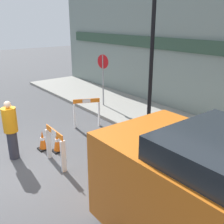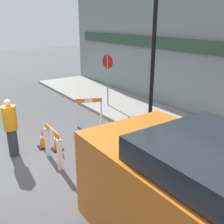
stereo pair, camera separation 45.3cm
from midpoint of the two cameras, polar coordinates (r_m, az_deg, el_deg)
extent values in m
cube|color=gray|center=(10.36, 7.81, -1.53)|extent=(18.00, 2.97, 0.13)
cube|color=gray|center=(10.92, 14.43, 13.64)|extent=(18.00, 0.12, 5.50)
cube|color=#2D4738|center=(10.83, 14.08, 13.89)|extent=(16.20, 0.10, 0.50)
cylinder|color=black|center=(9.15, 6.47, -3.10)|extent=(0.29, 0.29, 0.24)
cylinder|color=black|center=(8.56, 7.04, 10.64)|extent=(0.13, 0.13, 4.64)
cylinder|color=gray|center=(11.48, -3.08, 6.78)|extent=(0.06, 0.06, 2.20)
cylinder|color=red|center=(11.33, -3.16, 10.88)|extent=(0.59, 0.15, 0.60)
cube|color=white|center=(9.68, -4.19, -0.43)|extent=(0.14, 0.11, 0.92)
cube|color=white|center=(9.60, -9.50, -0.83)|extent=(0.14, 0.11, 0.92)
cube|color=orange|center=(9.46, -6.96, 2.41)|extent=(0.43, 0.88, 0.15)
cube|color=white|center=(9.46, -6.96, 2.41)|extent=(0.15, 0.27, 0.14)
cube|color=white|center=(7.70, -15.30, -6.71)|extent=(0.06, 0.13, 0.88)
cube|color=white|center=(6.94, -12.42, -9.46)|extent=(0.06, 0.13, 0.88)
cube|color=orange|center=(7.10, -14.27, -4.33)|extent=(0.97, 0.04, 0.15)
cube|color=white|center=(7.10, -14.27, -4.33)|extent=(0.29, 0.04, 0.14)
cube|color=white|center=(7.48, 6.94, -7.20)|extent=(0.14, 0.14, 0.81)
cube|color=white|center=(8.31, 7.01, -4.39)|extent=(0.14, 0.14, 0.81)
cube|color=orange|center=(7.70, 7.12, -2.48)|extent=(0.70, 0.71, 0.15)
cube|color=white|center=(7.70, 7.12, -2.48)|extent=(0.23, 0.23, 0.14)
cube|color=black|center=(8.17, -13.28, -8.21)|extent=(0.30, 0.30, 0.04)
cone|color=orange|center=(8.03, -13.46, -6.18)|extent=(0.22, 0.23, 0.60)
cylinder|color=white|center=(8.02, -13.47, -5.99)|extent=(0.13, 0.13, 0.08)
cube|color=black|center=(8.40, -16.22, -7.68)|extent=(0.30, 0.30, 0.04)
cone|color=orange|center=(8.27, -16.41, -5.80)|extent=(0.23, 0.23, 0.57)
cylinder|color=white|center=(8.26, -16.43, -5.62)|extent=(0.13, 0.13, 0.08)
cube|color=black|center=(8.94, 3.52, -5.21)|extent=(0.30, 0.30, 0.04)
cone|color=orange|center=(8.81, 3.56, -3.39)|extent=(0.22, 0.22, 0.58)
cylinder|color=white|center=(8.80, 3.56, -3.21)|extent=(0.13, 0.13, 0.08)
cylinder|color=#33333D|center=(8.02, -22.28, -6.65)|extent=(0.35, 0.35, 0.82)
cylinder|color=orange|center=(7.74, -22.98, -1.62)|extent=(0.49, 0.49, 0.68)
sphere|color=beige|center=(7.61, -23.41, 1.47)|extent=(0.24, 0.24, 0.19)
cylinder|color=black|center=(5.83, 15.65, -17.58)|extent=(0.60, 0.18, 0.60)
camera|label=1|loc=(0.23, -91.58, -0.56)|focal=42.00mm
camera|label=2|loc=(0.23, 88.42, 0.56)|focal=42.00mm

